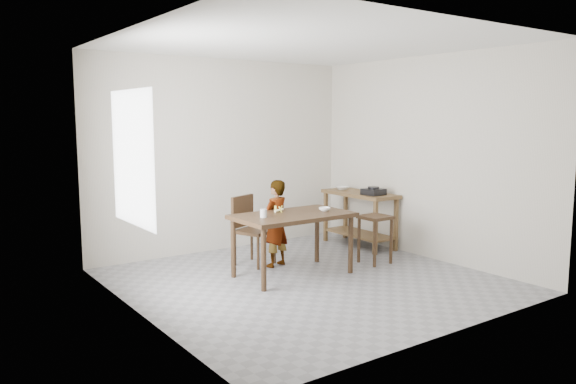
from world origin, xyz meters
TOP-DOWN VIEW (x-y plane):
  - floor at (0.00, 0.00)m, footprint 4.00×4.00m
  - ceiling at (0.00, 0.00)m, footprint 4.00×4.00m
  - wall_back at (0.00, 2.02)m, footprint 4.00×0.04m
  - wall_front at (0.00, -2.02)m, footprint 4.00×0.04m
  - wall_left at (-2.02, 0.00)m, footprint 0.04×4.00m
  - wall_right at (2.02, 0.00)m, footprint 0.04×4.00m
  - window_pane at (-1.97, 0.20)m, footprint 0.02×1.10m
  - dining_table at (0.00, 0.30)m, footprint 1.40×0.80m
  - prep_counter at (1.72, 1.00)m, footprint 0.50×1.20m
  - child at (0.06, 0.76)m, footprint 0.46×0.37m
  - dining_chair at (-0.11, 0.98)m, footprint 0.56×0.56m
  - stool at (1.20, 0.14)m, footprint 0.36×0.36m
  - glass_tumbler at (-0.42, 0.29)m, footprint 0.09×0.09m
  - small_bowl at (0.43, 0.24)m, footprint 0.14×0.14m
  - banana at (-0.06, 0.50)m, footprint 0.16×0.12m
  - serving_bowl at (1.70, 1.37)m, footprint 0.21×0.21m
  - gas_burner at (1.68, 0.67)m, footprint 0.28×0.28m

SIDE VIEW (x-z plane):
  - floor at x=0.00m, z-range -0.04..0.00m
  - stool at x=1.20m, z-range 0.00..0.63m
  - dining_table at x=0.00m, z-range 0.00..0.75m
  - prep_counter at x=1.72m, z-range 0.00..0.80m
  - dining_chair at x=-0.11m, z-range 0.00..0.89m
  - child at x=0.06m, z-range 0.00..1.11m
  - small_bowl at x=0.43m, z-range 0.75..0.79m
  - banana at x=-0.06m, z-range 0.75..0.80m
  - glass_tumbler at x=-0.42m, z-range 0.75..0.85m
  - serving_bowl at x=1.70m, z-range 0.80..0.85m
  - gas_burner at x=1.68m, z-range 0.80..0.89m
  - wall_back at x=0.00m, z-range 0.00..2.70m
  - wall_front at x=0.00m, z-range 0.00..2.70m
  - wall_left at x=-2.02m, z-range 0.00..2.70m
  - wall_right at x=2.02m, z-range 0.00..2.70m
  - window_pane at x=-1.97m, z-range 0.85..2.15m
  - ceiling at x=0.00m, z-range 2.70..2.74m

